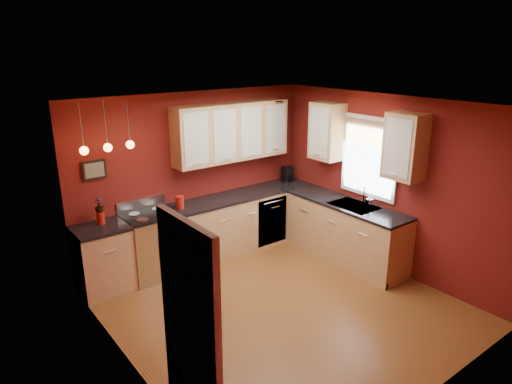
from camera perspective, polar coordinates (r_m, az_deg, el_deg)
floor at (r=6.15m, az=3.05°, el=-14.00°), size 4.20×4.20×0.00m
ceiling at (r=5.27m, az=3.52°, el=10.78°), size 4.00×4.20×0.02m
wall_back at (r=7.22m, az=-7.66°, el=2.06°), size 4.00×0.02×2.60m
wall_front at (r=4.36m, az=21.86°, el=-10.09°), size 4.00×0.02×2.60m
wall_left at (r=4.63m, az=-16.07°, el=-7.77°), size 0.02×4.20×2.60m
wall_right at (r=6.99m, az=15.80°, el=1.00°), size 0.02×4.20×2.60m
base_cabinets_back_left at (r=6.63m, az=-18.54°, el=-8.07°), size 0.70×0.60×0.90m
base_cabinets_back_right at (r=7.63m, az=-1.51°, el=-3.66°), size 2.54×0.60×0.90m
base_cabinets_right at (r=7.31m, az=11.01°, el=-4.97°), size 0.60×2.10×0.90m
counter_back_left at (r=6.45m, az=-18.94°, el=-4.30°), size 0.70×0.62×0.04m
counter_back_right at (r=7.47m, az=-1.54°, el=-0.30°), size 2.54×0.62×0.04m
counter_right at (r=7.15m, az=11.23°, el=-1.49°), size 0.62×2.10×0.04m
gas_range at (r=6.85m, az=-12.80°, el=-6.41°), size 0.76×0.64×1.11m
dishwasher_front at (r=7.62m, az=2.03°, el=-3.67°), size 0.60×0.02×0.80m
sink at (r=7.06m, az=12.15°, el=-1.84°), size 0.50×0.70×0.33m
window at (r=7.05m, az=14.01°, el=4.56°), size 0.06×1.02×1.22m
door_left_wall at (r=3.82m, az=-8.11°, el=-17.87°), size 0.12×0.82×2.05m
upper_cabinets_back at (r=7.24m, az=-3.03°, el=7.52°), size 2.00×0.35×0.90m
upper_cabinets_right at (r=6.89m, az=13.22°, el=6.55°), size 0.35×1.95×0.90m
wall_picture at (r=6.51m, az=-19.57°, el=2.62°), size 0.32×0.03×0.26m
pendant_lights at (r=6.16m, az=-18.05°, el=5.38°), size 0.71×0.11×0.66m
red_canister at (r=6.83m, az=-9.50°, el=-1.28°), size 0.13×0.13×0.19m
red_vase at (r=6.52m, az=-18.85°, el=-3.06°), size 0.11×0.11×0.17m
flowers at (r=6.46m, az=-19.01°, el=-1.63°), size 0.13×0.13×0.21m
coffee_maker at (r=8.13m, az=4.01°, el=2.21°), size 0.20×0.20×0.26m
soap_pump at (r=7.00m, az=13.99°, el=-1.10°), size 0.10×0.10×0.19m
dish_towel at (r=6.59m, az=-11.01°, el=-6.93°), size 0.25×0.02×0.34m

